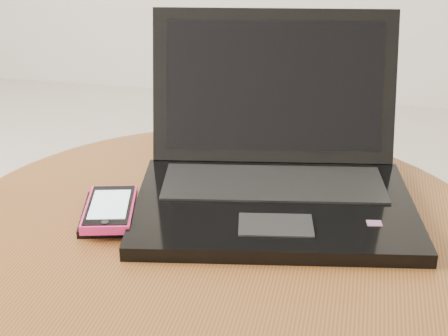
# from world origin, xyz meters

# --- Properties ---
(table) EXTENTS (0.68, 0.68, 0.54)m
(table) POSITION_xyz_m (0.03, -0.10, 0.43)
(table) COLOR #4D220F
(table) RESTS_ON ground
(laptop) EXTENTS (0.38, 0.35, 0.22)m
(laptop) POSITION_xyz_m (0.08, -0.01, 0.58)
(laptop) COLOR black
(laptop) RESTS_ON table
(phone_black) EXTENTS (0.08, 0.12, 0.01)m
(phone_black) POSITION_xyz_m (-0.11, -0.10, 0.55)
(phone_black) COLOR black
(phone_black) RESTS_ON table
(phone_pink) EXTENTS (0.08, 0.12, 0.01)m
(phone_pink) POSITION_xyz_m (-0.10, -0.11, 0.56)
(phone_pink) COLOR #EC2674
(phone_pink) RESTS_ON phone_black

